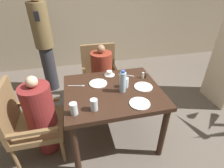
{
  "coord_description": "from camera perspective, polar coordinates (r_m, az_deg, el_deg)",
  "views": [
    {
      "loc": [
        -0.39,
        -1.62,
        1.88
      ],
      "look_at": [
        0.0,
        0.05,
        0.81
      ],
      "focal_mm": 28.0,
      "sensor_mm": 36.0,
      "label": 1
    }
  ],
  "objects": [
    {
      "name": "dining_table",
      "position": [
        2.07,
        0.29,
        -4.36
      ],
      "size": [
        1.1,
        0.92,
        0.76
      ],
      "color": "#331E14",
      "rests_on": "ground_plane"
    },
    {
      "name": "chair_left_side",
      "position": [
        2.21,
        -25.79,
        -10.75
      ],
      "size": [
        0.56,
        0.56,
        0.95
      ],
      "color": "brown",
      "rests_on": "ground_plane"
    },
    {
      "name": "chair_far_side",
      "position": [
        2.9,
        -3.84,
        3.32
      ],
      "size": [
        0.56,
        0.56,
        0.95
      ],
      "color": "brown",
      "rests_on": "ground_plane"
    },
    {
      "name": "teacup_with_saucer",
      "position": [
        2.29,
        -0.85,
        3.43
      ],
      "size": [
        0.14,
        0.14,
        0.06
      ],
      "color": "white",
      "rests_on": "dining_table"
    },
    {
      "name": "fork_beside_plate",
      "position": [
        2.11,
        -11.04,
        -0.55
      ],
      "size": [
        0.19,
        0.06,
        0.0
      ],
      "color": "silver",
      "rests_on": "dining_table"
    },
    {
      "name": "diner_in_far_chair",
      "position": [
        2.74,
        -3.32,
        2.56
      ],
      "size": [
        0.32,
        0.32,
        1.04
      ],
      "color": "maroon",
      "rests_on": "ground_plane"
    },
    {
      "name": "water_bottle",
      "position": [
        1.92,
        3.54,
        0.67
      ],
      "size": [
        0.07,
        0.07,
        0.26
      ],
      "color": "#A3C6DB",
      "rests_on": "dining_table"
    },
    {
      "name": "standing_host",
      "position": [
        3.24,
        -21.43,
        13.2
      ],
      "size": [
        0.3,
        0.34,
        1.77
      ],
      "color": "#2D2D33",
      "rests_on": "ground_plane"
    },
    {
      "name": "glass_tall_near",
      "position": [
        1.7,
        -5.89,
        -6.74
      ],
      "size": [
        0.07,
        0.07,
        0.12
      ],
      "color": "silver",
      "rests_on": "dining_table"
    },
    {
      "name": "diner_in_left_chair",
      "position": [
        2.15,
        -22.06,
        -9.61
      ],
      "size": [
        0.32,
        0.32,
        1.05
      ],
      "color": "maroon",
      "rests_on": "ground_plane"
    },
    {
      "name": "glass_tall_mid",
      "position": [
        2.03,
        4.38,
        0.49
      ],
      "size": [
        0.07,
        0.07,
        0.12
      ],
      "color": "silver",
      "rests_on": "dining_table"
    },
    {
      "name": "ground_plane",
      "position": [
        2.51,
        0.25,
        -16.5
      ],
      "size": [
        16.0,
        16.0,
        0.0
      ],
      "primitive_type": "plane",
      "color": "#60564C"
    },
    {
      "name": "glass_tall_far",
      "position": [
        1.68,
        -12.39,
        -7.89
      ],
      "size": [
        0.07,
        0.07,
        0.12
      ],
      "color": "silver",
      "rests_on": "dining_table"
    },
    {
      "name": "plate_main_left",
      "position": [
        2.08,
        10.2,
        -0.91
      ],
      "size": [
        0.21,
        0.21,
        0.01
      ],
      "color": "white",
      "rests_on": "dining_table"
    },
    {
      "name": "plate_main_right",
      "position": [
        1.81,
        9.04,
        -6.28
      ],
      "size": [
        0.21,
        0.21,
        0.01
      ],
      "color": "white",
      "rests_on": "dining_table"
    },
    {
      "name": "plate_dessert_center",
      "position": [
        2.12,
        -4.53,
        0.2
      ],
      "size": [
        0.21,
        0.21,
        0.01
      ],
      "color": "white",
      "rests_on": "dining_table"
    },
    {
      "name": "wall_back",
      "position": [
        4.1,
        -8.44,
        24.95
      ],
      "size": [
        8.0,
        0.06,
        2.8
      ],
      "color": "tan",
      "rests_on": "ground_plane"
    },
    {
      "name": "knife_beside_plate",
      "position": [
        2.3,
        4.94,
        2.85
      ],
      "size": [
        0.19,
        0.11,
        0.0
      ],
      "color": "silver",
      "rests_on": "dining_table"
    },
    {
      "name": "pepper_shaker",
      "position": [
        2.27,
        10.96,
        2.89
      ],
      "size": [
        0.03,
        0.03,
        0.07
      ],
      "color": "#4C3D2D",
      "rests_on": "dining_table"
    },
    {
      "name": "salt_shaker",
      "position": [
        2.25,
        10.05,
        2.83
      ],
      "size": [
        0.03,
        0.03,
        0.08
      ],
      "color": "white",
      "rests_on": "dining_table"
    }
  ]
}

